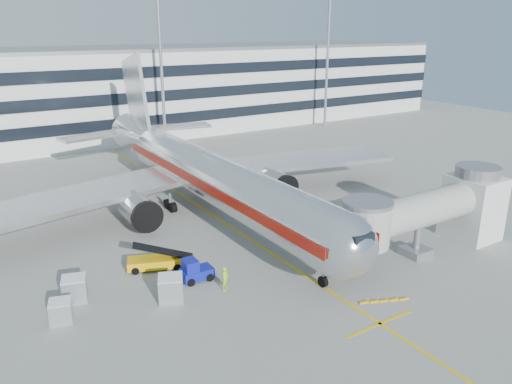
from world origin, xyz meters
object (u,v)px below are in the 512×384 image
belt_loader (156,261)px  cargo_container_front (171,288)px  baggage_tug (195,271)px  cargo_container_right (75,289)px  cargo_container_left (61,311)px  ramp_worker (225,278)px  main_jet (205,174)px

belt_loader → cargo_container_front: (-0.97, -5.31, 0.28)m
baggage_tug → cargo_container_right: size_ratio=1.22×
belt_loader → baggage_tug: (1.80, -3.60, 0.15)m
cargo_container_left → baggage_tug: bearing=1.9°
cargo_container_left → cargo_container_front: bearing=-10.5°
cargo_container_left → cargo_container_front: (7.43, -1.37, 0.16)m
belt_loader → ramp_worker: belt_loader is taller
cargo_container_right → belt_loader: bearing=12.7°
baggage_tug → ramp_worker: size_ratio=1.34×
belt_loader → main_jet: bearing=45.6°
baggage_tug → cargo_container_front: (-2.76, -1.71, 0.12)m
main_jet → cargo_container_right: 20.43m
baggage_tug → ramp_worker: (1.32, -2.56, 0.14)m
belt_loader → cargo_container_left: 9.27m
cargo_container_left → cargo_container_right: 2.81m
belt_loader → baggage_tug: bearing=-63.5°
main_jet → cargo_container_front: main_jet is taller
main_jet → belt_loader: bearing=-134.4°
ramp_worker → cargo_container_left: bearing=136.8°
cargo_container_right → cargo_container_left: bearing=-121.8°
cargo_container_left → ramp_worker: 11.72m
main_jet → belt_loader: (-9.68, -9.90, -3.57)m
main_jet → baggage_tug: size_ratio=19.94×
cargo_container_left → cargo_container_right: size_ratio=0.87×
belt_loader → cargo_container_left: (-8.39, -3.94, 0.12)m
baggage_tug → cargo_container_front: bearing=-148.2°
main_jet → cargo_container_front: size_ratio=22.11×
cargo_container_left → ramp_worker: bearing=-10.9°
main_jet → belt_loader: size_ratio=10.29×
cargo_container_right → cargo_container_front: cargo_container_front is taller
cargo_container_left → ramp_worker: size_ratio=0.95×
cargo_container_left → cargo_container_front: 7.55m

